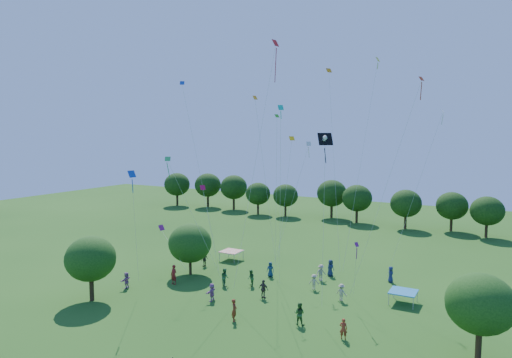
{
  "coord_description": "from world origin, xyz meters",
  "views": [
    {
      "loc": [
        17.47,
        -17.7,
        14.6
      ],
      "look_at": [
        0.0,
        14.0,
        11.0
      ],
      "focal_mm": 32.0,
      "sensor_mm": 36.0,
      "label": 1
    }
  ],
  "objects_px": {
    "red_high_kite": "(269,88)",
    "pirate_kite": "(325,142)",
    "near_tree_east": "(481,304)",
    "tent_red_stripe": "(231,251)",
    "tent_blue": "(403,292)",
    "near_tree_north": "(190,243)",
    "near_tree_west": "(91,259)"
  },
  "relations": [
    {
      "from": "red_high_kite",
      "to": "near_tree_north",
      "type": "bearing_deg",
      "value": 174.78
    },
    {
      "from": "near_tree_west",
      "to": "near_tree_north",
      "type": "relative_size",
      "value": 1.07
    },
    {
      "from": "tent_red_stripe",
      "to": "tent_blue",
      "type": "distance_m",
      "value": 20.64
    },
    {
      "from": "near_tree_west",
      "to": "tent_red_stripe",
      "type": "distance_m",
      "value": 17.47
    },
    {
      "from": "near_tree_east",
      "to": "tent_red_stripe",
      "type": "bearing_deg",
      "value": 155.32
    },
    {
      "from": "tent_blue",
      "to": "near_tree_north",
      "type": "bearing_deg",
      "value": -173.82
    },
    {
      "from": "tent_red_stripe",
      "to": "tent_blue",
      "type": "xyz_separation_m",
      "value": [
        20.18,
        -4.35,
        0.0
      ]
    },
    {
      "from": "pirate_kite",
      "to": "red_high_kite",
      "type": "bearing_deg",
      "value": 157.45
    },
    {
      "from": "tent_red_stripe",
      "to": "red_high_kite",
      "type": "relative_size",
      "value": 0.1
    },
    {
      "from": "near_tree_east",
      "to": "tent_red_stripe",
      "type": "distance_m",
      "value": 29.19
    },
    {
      "from": "pirate_kite",
      "to": "near_tree_north",
      "type": "bearing_deg",
      "value": 167.59
    },
    {
      "from": "red_high_kite",
      "to": "pirate_kite",
      "type": "bearing_deg",
      "value": -22.55
    },
    {
      "from": "pirate_kite",
      "to": "red_high_kite",
      "type": "distance_m",
      "value": 8.29
    },
    {
      "from": "near_tree_west",
      "to": "red_high_kite",
      "type": "height_order",
      "value": "red_high_kite"
    },
    {
      "from": "tent_red_stripe",
      "to": "near_tree_north",
      "type": "bearing_deg",
      "value": -97.56
    },
    {
      "from": "near_tree_north",
      "to": "near_tree_east",
      "type": "xyz_separation_m",
      "value": [
        27.29,
        -5.5,
        0.41
      ]
    },
    {
      "from": "near_tree_north",
      "to": "red_high_kite",
      "type": "relative_size",
      "value": 0.25
    },
    {
      "from": "near_tree_west",
      "to": "pirate_kite",
      "type": "bearing_deg",
      "value": 19.44
    },
    {
      "from": "tent_blue",
      "to": "red_high_kite",
      "type": "height_order",
      "value": "red_high_kite"
    },
    {
      "from": "near_tree_east",
      "to": "tent_blue",
      "type": "relative_size",
      "value": 2.59
    },
    {
      "from": "near_tree_east",
      "to": "tent_blue",
      "type": "height_order",
      "value": "near_tree_east"
    },
    {
      "from": "near_tree_west",
      "to": "tent_red_stripe",
      "type": "relative_size",
      "value": 2.6
    },
    {
      "from": "near_tree_north",
      "to": "tent_red_stripe",
      "type": "relative_size",
      "value": 2.43
    },
    {
      "from": "near_tree_west",
      "to": "near_tree_east",
      "type": "bearing_deg",
      "value": 8.75
    },
    {
      "from": "tent_red_stripe",
      "to": "pirate_kite",
      "type": "distance_m",
      "value": 22.2
    },
    {
      "from": "pirate_kite",
      "to": "near_tree_west",
      "type": "bearing_deg",
      "value": -160.56
    },
    {
      "from": "near_tree_east",
      "to": "red_high_kite",
      "type": "bearing_deg",
      "value": 165.37
    },
    {
      "from": "tent_blue",
      "to": "pirate_kite",
      "type": "height_order",
      "value": "pirate_kite"
    },
    {
      "from": "tent_red_stripe",
      "to": "near_tree_east",
      "type": "bearing_deg",
      "value": -24.68
    },
    {
      "from": "tent_red_stripe",
      "to": "pirate_kite",
      "type": "relative_size",
      "value": 0.16
    },
    {
      "from": "tent_blue",
      "to": "red_high_kite",
      "type": "relative_size",
      "value": 0.1
    },
    {
      "from": "near_tree_north",
      "to": "tent_red_stripe",
      "type": "bearing_deg",
      "value": 82.44
    }
  ]
}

